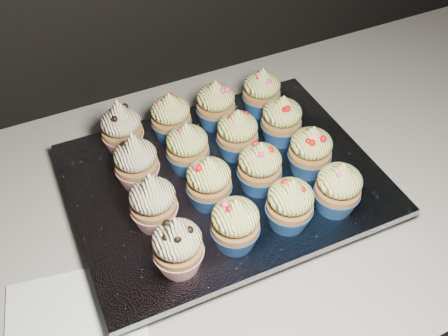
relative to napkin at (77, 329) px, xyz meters
name	(u,v)px	position (x,y,z in m)	size (l,w,h in m)	color
cabinet	(250,324)	(0.32, 0.12, -0.47)	(2.40, 0.60, 0.86)	black
worktop	(260,188)	(0.32, 0.12, -0.02)	(2.44, 0.64, 0.04)	beige
napkin	(77,329)	(0.00, 0.00, 0.00)	(0.17, 0.17, 0.00)	white
baking_tray	(224,186)	(0.26, 0.13, 0.01)	(0.41, 0.31, 0.02)	black
foil_lining	(224,178)	(0.26, 0.13, 0.03)	(0.44, 0.34, 0.01)	silver
cupcake_0	(178,246)	(0.14, 0.01, 0.07)	(0.06, 0.06, 0.10)	#B0181E
cupcake_1	(235,224)	(0.22, 0.01, 0.07)	(0.06, 0.06, 0.08)	navy
cupcake_2	(290,204)	(0.30, 0.01, 0.07)	(0.06, 0.06, 0.08)	navy
cupcake_3	(338,188)	(0.37, 0.00, 0.07)	(0.06, 0.06, 0.08)	navy
cupcake_4	(153,202)	(0.14, 0.09, 0.07)	(0.06, 0.06, 0.10)	#B0181E
cupcake_5	(209,182)	(0.22, 0.09, 0.07)	(0.06, 0.06, 0.08)	navy
cupcake_6	(260,167)	(0.29, 0.09, 0.07)	(0.06, 0.06, 0.08)	navy
cupcake_7	(310,151)	(0.38, 0.08, 0.07)	(0.06, 0.06, 0.08)	navy
cupcake_8	(136,162)	(0.14, 0.17, 0.07)	(0.06, 0.06, 0.10)	#B0181E
cupcake_9	(188,148)	(0.22, 0.17, 0.07)	(0.06, 0.06, 0.08)	navy
cupcake_10	(237,134)	(0.30, 0.16, 0.07)	(0.06, 0.06, 0.08)	navy
cupcake_11	(281,120)	(0.37, 0.16, 0.07)	(0.06, 0.06, 0.08)	navy
cupcake_12	(122,129)	(0.15, 0.25, 0.07)	(0.06, 0.06, 0.10)	#B0181E
cupcake_13	(171,118)	(0.22, 0.24, 0.07)	(0.06, 0.06, 0.08)	navy
cupcake_14	(216,105)	(0.30, 0.24, 0.07)	(0.06, 0.06, 0.08)	navy
cupcake_15	(262,92)	(0.38, 0.24, 0.07)	(0.06, 0.06, 0.08)	navy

